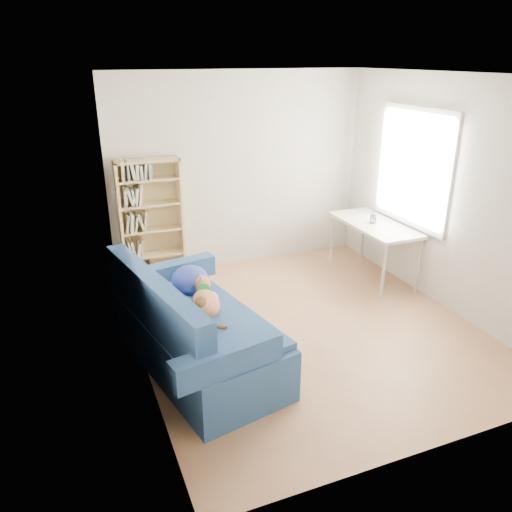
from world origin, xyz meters
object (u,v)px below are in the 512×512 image
Objects in this scene: sofa at (192,330)px; bookshelf at (152,226)px; pen_cup at (373,218)px; desk at (374,228)px.

sofa is 2.14m from bookshelf.
pen_cup is (2.66, -0.98, 0.07)m from bookshelf.
pen_cup is at bearing -20.19° from bookshelf.
sofa is 1.35× the size of bookshelf.
desk is (2.73, 1.10, 0.32)m from sofa.
pen_cup is at bearing 124.19° from desk.
bookshelf is 1.19× the size of desk.
pen_cup is (-0.02, 0.02, 0.13)m from desk.
sofa is at bearing -157.52° from pen_cup.
sofa is at bearing -91.44° from bookshelf.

